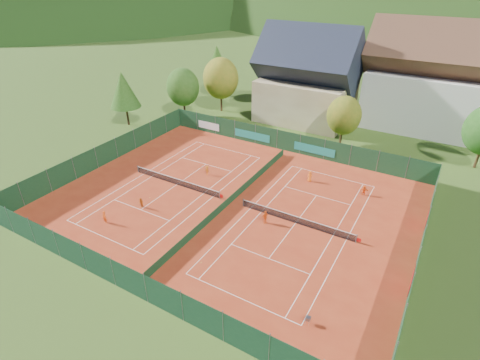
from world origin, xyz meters
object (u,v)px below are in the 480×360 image
at_px(player_right_far_a, 310,176).
at_px(player_left_mid, 141,203).
at_px(player_left_far, 207,170).
at_px(player_left_near, 105,217).
at_px(hotel_block_a, 434,84).
at_px(chalet, 307,81).
at_px(player_right_far_b, 364,190).
at_px(player_right_near, 265,217).
at_px(ball_hopper, 308,318).

bearing_deg(player_right_far_a, player_left_mid, 41.39).
xyz_separation_m(player_left_far, player_right_far_a, (12.22, 5.04, 0.09)).
xyz_separation_m(player_left_near, player_left_mid, (1.34, 4.06, -0.10)).
height_order(hotel_block_a, player_left_far, hotel_block_a).
distance_m(hotel_block_a, player_left_mid, 48.96).
height_order(player_left_mid, player_right_far_a, player_right_far_a).
relative_size(player_left_mid, player_left_far, 1.02).
relative_size(chalet, hotel_block_a, 0.75).
bearing_deg(player_right_far_b, hotel_block_a, -108.38).
bearing_deg(player_right_near, hotel_block_a, 9.33).
xyz_separation_m(player_right_near, player_right_far_a, (0.87, 10.76, -0.05)).
bearing_deg(player_right_near, ball_hopper, -113.30).
height_order(chalet, player_right_far_a, chalet).
relative_size(chalet, player_left_mid, 12.87).
height_order(ball_hopper, player_left_near, player_left_near).
xyz_separation_m(player_left_mid, player_right_near, (13.34, 4.45, 0.13)).
bearing_deg(hotel_block_a, player_right_far_b, -96.93).
height_order(player_left_far, player_right_far_b, player_left_far).
relative_size(player_left_mid, player_right_far_b, 1.03).
relative_size(ball_hopper, player_left_near, 0.55).
relative_size(ball_hopper, player_left_mid, 0.64).
xyz_separation_m(hotel_block_a, player_left_far, (-22.19, -31.86, -6.77)).
bearing_deg(player_left_mid, player_right_far_a, 62.78).
bearing_deg(player_right_far_a, chalet, -72.11).
bearing_deg(player_right_far_b, player_left_mid, 24.87).
height_order(hotel_block_a, player_right_far_a, hotel_block_a).
bearing_deg(player_right_far_b, ball_hopper, 81.43).
distance_m(hotel_block_a, player_right_far_a, 29.39).
height_order(chalet, player_right_far_b, chalet).
relative_size(ball_hopper, player_right_far_a, 0.57).
xyz_separation_m(chalet, player_right_far_b, (15.76, -20.63, -6.02)).
relative_size(player_left_mid, player_right_far_a, 0.89).
distance_m(ball_hopper, player_right_far_a, 22.05).
bearing_deg(hotel_block_a, player_right_near, -106.10).
bearing_deg(player_left_mid, player_right_far_b, 52.18).
bearing_deg(ball_hopper, chalet, 112.08).
distance_m(hotel_block_a, player_right_far_b, 27.66).
bearing_deg(hotel_block_a, player_left_mid, -119.92).
bearing_deg(player_left_near, ball_hopper, -2.07).
relative_size(player_right_near, player_right_far_b, 1.25).
bearing_deg(player_left_mid, player_right_near, 34.29).
xyz_separation_m(ball_hopper, player_right_far_a, (-7.79, 20.63, 0.15)).
relative_size(chalet, player_left_far, 13.13).
bearing_deg(player_left_far, player_left_mid, 75.01).
distance_m(ball_hopper, player_left_mid, 22.66).
bearing_deg(player_left_mid, player_left_near, -92.44).
relative_size(ball_hopper, player_right_far_b, 0.66).
distance_m(hotel_block_a, player_right_near, 39.67).
bearing_deg(player_left_far, hotel_block_a, -128.73).
height_order(player_left_mid, player_right_far_b, player_left_mid).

